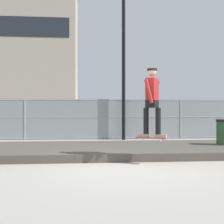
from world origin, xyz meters
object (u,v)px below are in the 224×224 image
(parked_car_mid, at_px, (118,119))
(parked_car_near, at_px, (11,120))
(skater, at_px, (152,98))
(skateboard, at_px, (152,138))
(street_lamp, at_px, (124,45))

(parked_car_mid, bearing_deg, parked_car_near, -175.30)
(skater, bearing_deg, parked_car_mid, 88.09)
(parked_car_mid, bearing_deg, skater, -91.91)
(skateboard, bearing_deg, street_lamp, 88.83)
(skateboard, bearing_deg, parked_car_mid, 88.09)
(street_lamp, bearing_deg, skater, -91.17)
(skateboard, height_order, parked_car_mid, parked_car_mid)
(parked_car_near, bearing_deg, parked_car_mid, 4.70)
(parked_car_near, bearing_deg, skater, -59.97)
(street_lamp, distance_m, parked_car_near, 7.69)
(parked_car_near, height_order, parked_car_mid, same)
(skater, height_order, parked_car_mid, skater)
(street_lamp, distance_m, parked_car_mid, 5.37)
(skateboard, xyz_separation_m, parked_car_near, (-5.72, 9.90, 0.21))
(parked_car_near, bearing_deg, street_lamp, -31.57)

